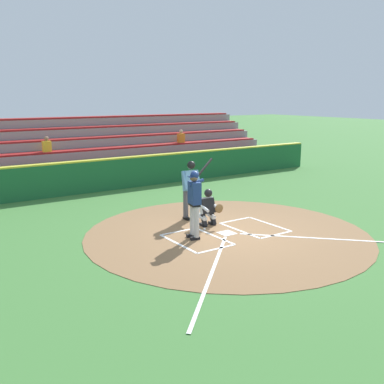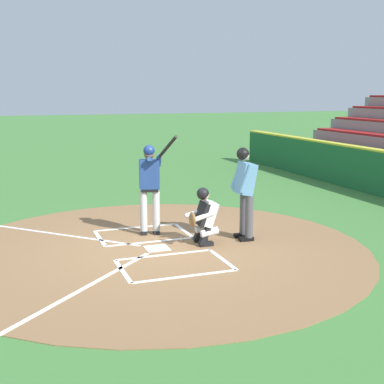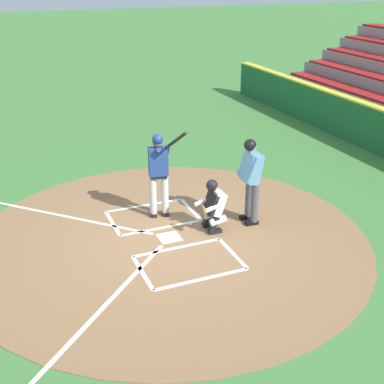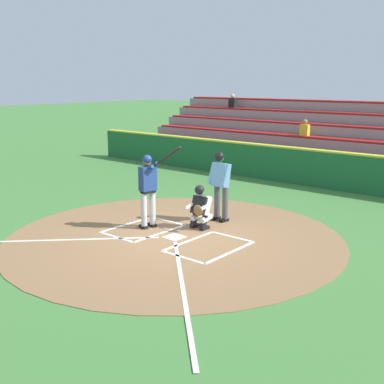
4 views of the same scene
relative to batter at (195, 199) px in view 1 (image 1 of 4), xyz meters
name	(u,v)px [view 1 (image 1 of 4)]	position (x,y,z in m)	size (l,w,h in m)	color
ground_plane	(227,234)	(-1.00, 0.16, -1.10)	(120.00, 120.00, 0.00)	#427A38
dirt_circle	(227,233)	(-1.00, 0.16, -1.09)	(8.00, 8.00, 0.01)	olive
home_plate_and_chalk	(247,241)	(-1.00, 1.04, -1.08)	(7.93, 4.91, 0.01)	white
batter	(195,199)	(0.00, 0.00, 0.00)	(1.03, 0.57, 2.13)	#BCBCBC
catcher	(208,207)	(-1.03, -0.78, -0.51)	(0.59, 0.62, 1.13)	black
plate_umpire	(190,186)	(-0.98, -1.67, -0.02)	(0.59, 0.43, 1.86)	#4C4C51
baseball	(204,229)	(-0.66, -0.45, -1.06)	(0.07, 0.07, 0.07)	white
backstop_wall	(115,174)	(-1.00, -7.34, -0.45)	(22.00, 0.36, 1.31)	#1E6033
bleacher_stand	(81,155)	(-1.00, -11.17, -0.10)	(20.00, 5.10, 3.00)	gray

